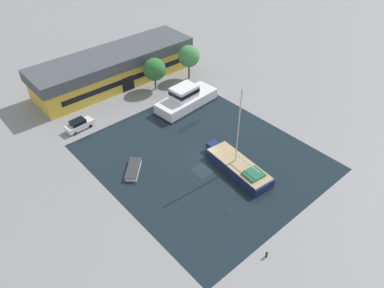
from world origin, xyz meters
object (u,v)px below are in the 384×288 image
quay_tree_by_water (189,56)px  warehouse_building (114,67)px  quay_tree_near_building (154,69)px  parked_car (79,125)px  sailboat_moored (238,166)px  small_dinghy (133,169)px  motor_cruiser (186,99)px

quay_tree_by_water → warehouse_building: bearing=144.8°
quay_tree_near_building → parked_car: 16.58m
quay_tree_by_water → quay_tree_near_building: bearing=173.0°
warehouse_building → quay_tree_by_water: (11.07, -7.82, 1.48)m
sailboat_moored → small_dinghy: 13.99m
warehouse_building → parked_car: warehouse_building is taller
quay_tree_by_water → motor_cruiser: bearing=-133.9°
quay_tree_near_building → warehouse_building: bearing=119.4°
quay_tree_near_building → parked_car: bearing=-172.7°
small_dinghy → warehouse_building: bearing=107.7°
motor_cruiser → small_dinghy: bearing=110.9°
quay_tree_by_water → sailboat_moored: sailboat_moored is taller
quay_tree_near_building → sailboat_moored: sailboat_moored is taller
warehouse_building → sailboat_moored: (-0.87, -31.52, -2.17)m
warehouse_building → small_dinghy: bearing=-116.5°
quay_tree_near_building → parked_car: quay_tree_near_building is taller
quay_tree_near_building → small_dinghy: size_ratio=1.42×
parked_car → small_dinghy: (0.78, -13.40, -0.51)m
quay_tree_by_water → parked_car: size_ratio=1.47×
motor_cruiser → quay_tree_by_water: bearing=-48.5°
quay_tree_near_building → parked_car: (-16.17, -2.08, -3.01)m
parked_car → small_dinghy: size_ratio=1.05×
quay_tree_by_water → small_dinghy: (-22.55, -14.60, -4.05)m
sailboat_moored → warehouse_building: bearing=93.7°
sailboat_moored → motor_cruiser: size_ratio=1.09×
quay_tree_by_water → small_dinghy: bearing=-147.1°
warehouse_building → quay_tree_by_water: 13.63m
parked_car → motor_cruiser: (16.49, -5.92, 0.56)m
sailboat_moored → parked_car: bearing=122.1°
warehouse_building → quay_tree_by_water: quay_tree_by_water is taller
quay_tree_by_water → small_dinghy: 27.17m
quay_tree_near_building → sailboat_moored: size_ratio=0.47×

